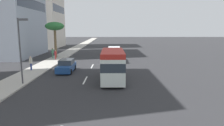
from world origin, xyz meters
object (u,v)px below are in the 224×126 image
object	(u,v)px
van_fourth	(114,54)
pedestrian_near_lamp	(53,52)
street_lamp	(21,43)
car_third	(113,51)
palm_tree	(55,27)
car_lead	(66,66)
pedestrian_by_tree	(55,54)
minibus_second	(113,64)
pedestrian_mid_block	(31,62)

from	to	relation	value
van_fourth	pedestrian_near_lamp	world-z (taller)	van_fourth
street_lamp	car_third	bearing A→B (deg)	-20.58
palm_tree	street_lamp	xyz separation A→B (m)	(-17.50, -1.69, -1.64)
car_lead	pedestrian_by_tree	world-z (taller)	pedestrian_by_tree
van_fourth	pedestrian_near_lamp	xyz separation A→B (m)	(3.42, 11.06, -0.20)
car_lead	palm_tree	size ratio (longest dim) A/B	0.69
car_lead	pedestrian_by_tree	xyz separation A→B (m)	(9.38, 3.95, 0.28)
minibus_second	car_third	xyz separation A→B (m)	(21.63, -0.17, -0.97)
car_third	van_fourth	xyz separation A→B (m)	(-9.51, -0.17, 0.59)
pedestrian_near_lamp	pedestrian_mid_block	xyz separation A→B (m)	(-10.72, -0.36, -0.03)
pedestrian_mid_block	street_lamp	xyz separation A→B (m)	(-6.37, -1.82, 2.88)
minibus_second	palm_tree	xyz separation A→B (m)	(15.95, 10.23, 3.92)
minibus_second	pedestrian_by_tree	xyz separation A→B (m)	(13.82, 9.71, -0.70)
car_third	pedestrian_near_lamp	distance (m)	12.48
car_third	pedestrian_mid_block	bearing A→B (deg)	147.96
pedestrian_by_tree	car_lead	bearing A→B (deg)	158.49
street_lamp	minibus_second	bearing A→B (deg)	-79.71
car_lead	car_third	distance (m)	18.18
pedestrian_by_tree	street_lamp	distance (m)	15.70
pedestrian_near_lamp	pedestrian_by_tree	bearing A→B (deg)	59.05
car_third	pedestrian_by_tree	distance (m)	12.60
car_third	van_fourth	bearing A→B (deg)	-178.96
pedestrian_near_lamp	pedestrian_mid_block	world-z (taller)	pedestrian_near_lamp
minibus_second	van_fourth	distance (m)	12.14
pedestrian_near_lamp	pedestrian_mid_block	distance (m)	10.73
car_lead	street_lamp	size ratio (longest dim) A/B	0.72
palm_tree	street_lamp	bearing A→B (deg)	-174.47
pedestrian_near_lamp	pedestrian_mid_block	bearing A→B (deg)	30.92
car_third	van_fourth	size ratio (longest dim) A/B	0.99
car_lead	minibus_second	bearing A→B (deg)	52.35
pedestrian_near_lamp	car_third	bearing A→B (deg)	148.21
palm_tree	pedestrian_mid_block	bearing A→B (deg)	179.37
street_lamp	pedestrian_near_lamp	bearing A→B (deg)	7.26
palm_tree	van_fourth	bearing A→B (deg)	-109.89
pedestrian_by_tree	palm_tree	world-z (taller)	palm_tree
pedestrian_near_lamp	palm_tree	xyz separation A→B (m)	(0.41, -0.48, 4.49)
car_third	pedestrian_by_tree	world-z (taller)	pedestrian_by_tree
pedestrian_near_lamp	palm_tree	distance (m)	4.53
car_lead	pedestrian_near_lamp	distance (m)	12.16
palm_tree	minibus_second	bearing A→B (deg)	-147.33
pedestrian_by_tree	van_fourth	bearing A→B (deg)	-143.93
pedestrian_mid_block	palm_tree	bearing A→B (deg)	100.44
palm_tree	pedestrian_by_tree	bearing A→B (deg)	-166.44
pedestrian_mid_block	van_fourth	bearing A→B (deg)	45.40
palm_tree	pedestrian_near_lamp	bearing A→B (deg)	129.93
pedestrian_mid_block	street_lamp	world-z (taller)	street_lamp
minibus_second	pedestrian_near_lamp	bearing A→B (deg)	34.57
car_third	street_lamp	xyz separation A→B (m)	(-23.18, 8.71, 3.24)
minibus_second	pedestrian_mid_block	distance (m)	11.43
car_third	palm_tree	xyz separation A→B (m)	(-5.68, 10.40, 4.89)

